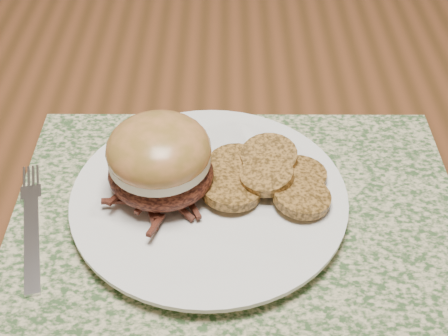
# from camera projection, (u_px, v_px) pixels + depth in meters

# --- Properties ---
(placemat) EXTENTS (0.45, 0.33, 0.00)m
(placemat) POSITION_uv_depth(u_px,v_px,m) (237.00, 217.00, 0.62)
(placemat) COLOR #34522A
(placemat) RESTS_ON dining_table
(dinner_plate) EXTENTS (0.26, 0.26, 0.02)m
(dinner_plate) POSITION_uv_depth(u_px,v_px,m) (209.00, 199.00, 0.63)
(dinner_plate) COLOR white
(dinner_plate) RESTS_ON placemat
(pork_sandwich) EXTENTS (0.13, 0.13, 0.08)m
(pork_sandwich) POSITION_uv_depth(u_px,v_px,m) (160.00, 160.00, 0.60)
(pork_sandwich) COLOR black
(pork_sandwich) RESTS_ON dinner_plate
(roasted_potatoes) EXTENTS (0.15, 0.14, 0.03)m
(roasted_potatoes) POSITION_uv_depth(u_px,v_px,m) (266.00, 176.00, 0.63)
(roasted_potatoes) COLOR olive
(roasted_potatoes) RESTS_ON dinner_plate
(fork) EXTENTS (0.06, 0.17, 0.00)m
(fork) POSITION_uv_depth(u_px,v_px,m) (32.00, 223.00, 0.61)
(fork) COLOR silver
(fork) RESTS_ON placemat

